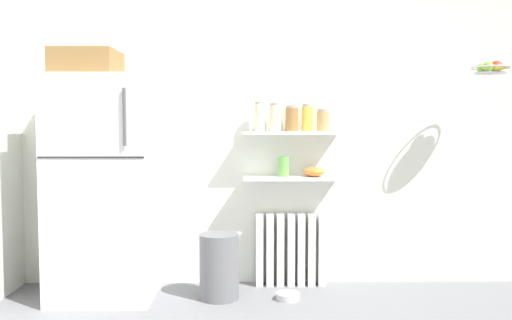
# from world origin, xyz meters

# --- Properties ---
(back_wall) EXTENTS (7.04, 0.10, 2.60)m
(back_wall) POSITION_xyz_m (0.00, 2.05, 1.30)
(back_wall) COLOR silver
(back_wall) RESTS_ON ground_plane
(refrigerator) EXTENTS (0.75, 0.71, 1.87)m
(refrigerator) POSITION_xyz_m (-1.45, 1.66, 0.88)
(refrigerator) COLOR silver
(refrigerator) RESTS_ON ground_plane
(radiator) EXTENTS (0.57, 0.12, 0.59)m
(radiator) POSITION_xyz_m (-0.00, 1.92, 0.29)
(radiator) COLOR white
(radiator) RESTS_ON ground_plane
(wall_shelf_lower) EXTENTS (0.78, 0.22, 0.02)m
(wall_shelf_lower) POSITION_xyz_m (-0.00, 1.89, 0.88)
(wall_shelf_lower) COLOR white
(wall_shelf_upper) EXTENTS (0.78, 0.22, 0.02)m
(wall_shelf_upper) POSITION_xyz_m (-0.00, 1.89, 1.25)
(wall_shelf_upper) COLOR white
(storage_jar_0) EXTENTS (0.08, 0.08, 0.24)m
(storage_jar_0) POSITION_xyz_m (-0.26, 1.89, 1.38)
(storage_jar_0) COLOR beige
(storage_jar_0) RESTS_ON wall_shelf_upper
(storage_jar_1) EXTENTS (0.09, 0.09, 0.23)m
(storage_jar_1) POSITION_xyz_m (-0.13, 1.89, 1.37)
(storage_jar_1) COLOR beige
(storage_jar_1) RESTS_ON wall_shelf_upper
(storage_jar_2) EXTENTS (0.10, 0.10, 0.21)m
(storage_jar_2) POSITION_xyz_m (-0.00, 1.89, 1.36)
(storage_jar_2) COLOR olive
(storage_jar_2) RESTS_ON wall_shelf_upper
(storage_jar_3) EXTENTS (0.09, 0.09, 0.22)m
(storage_jar_3) POSITION_xyz_m (0.12, 1.89, 1.37)
(storage_jar_3) COLOR yellow
(storage_jar_3) RESTS_ON wall_shelf_upper
(storage_jar_4) EXTENTS (0.10, 0.10, 0.18)m
(storage_jar_4) POSITION_xyz_m (0.25, 1.89, 1.35)
(storage_jar_4) COLOR tan
(storage_jar_4) RESTS_ON wall_shelf_upper
(vase) EXTENTS (0.09, 0.09, 0.16)m
(vase) POSITION_xyz_m (-0.07, 1.89, 0.98)
(vase) COLOR #66A84C
(vase) RESTS_ON wall_shelf_lower
(shelf_bowl) EXTENTS (0.17, 0.17, 0.08)m
(shelf_bowl) POSITION_xyz_m (0.18, 1.89, 0.93)
(shelf_bowl) COLOR orange
(shelf_bowl) RESTS_ON wall_shelf_lower
(trash_bin) EXTENTS (0.30, 0.30, 0.49)m
(trash_bin) POSITION_xyz_m (-0.57, 1.58, 0.25)
(trash_bin) COLOR slate
(trash_bin) RESTS_ON ground_plane
(pet_food_bowl) EXTENTS (0.18, 0.18, 0.05)m
(pet_food_bowl) POSITION_xyz_m (-0.05, 1.55, 0.03)
(pet_food_bowl) COLOR #B7B7BC
(pet_food_bowl) RESTS_ON ground_plane
(hanging_fruit_basket) EXTENTS (0.29, 0.29, 0.10)m
(hanging_fruit_basket) POSITION_xyz_m (1.48, 1.64, 1.74)
(hanging_fruit_basket) COLOR #B2B2B7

